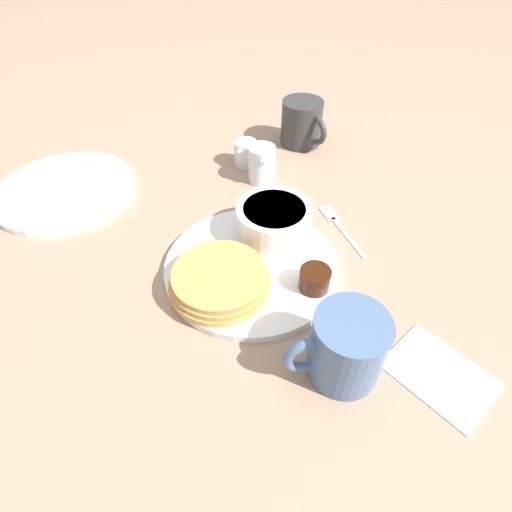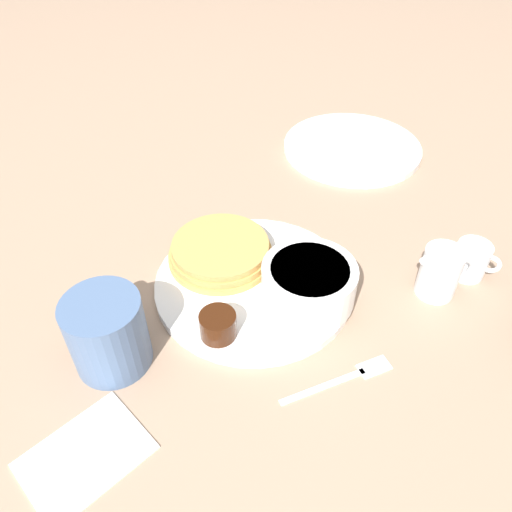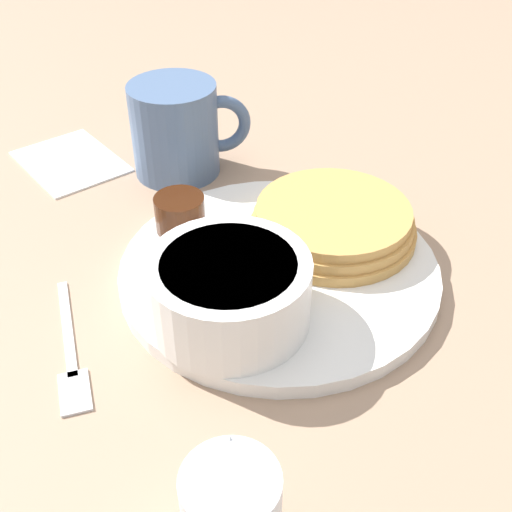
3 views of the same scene
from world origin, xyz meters
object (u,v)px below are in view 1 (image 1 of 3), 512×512
coffee_mug (345,348)px  fork (338,224)px  creamer_pitcher_far (246,153)px  creamer_pitcher_near (262,163)px  plate (252,266)px  second_mug (302,123)px  bowl (274,220)px

coffee_mug → fork: size_ratio=0.87×
creamer_pitcher_far → coffee_mug: bearing=137.4°
creamer_pitcher_near → fork: creamer_pitcher_near is taller
fork → coffee_mug: bearing=114.4°
plate → creamer_pitcher_near: (0.11, -0.20, 0.03)m
creamer_pitcher_near → second_mug: second_mug is taller
coffee_mug → fork: 0.27m
bowl → creamer_pitcher_far: bowl is taller
coffee_mug → creamer_pitcher_far: coffee_mug is taller
plate → bowl: 0.08m
bowl → fork: bowl is taller
plate → creamer_pitcher_far: (0.16, -0.23, 0.02)m
fork → creamer_pitcher_near: bearing=-14.0°
coffee_mug → creamer_pitcher_far: 0.46m
coffee_mug → creamer_pitcher_far: bearing=-42.6°
bowl → fork: size_ratio=0.99×
bowl → creamer_pitcher_far: bearing=-45.4°
creamer_pitcher_far → fork: 0.24m
second_mug → creamer_pitcher_near: bearing=90.7°
plate → creamer_pitcher_far: 0.28m
plate → second_mug: size_ratio=2.28×
plate → fork: bearing=-112.4°
bowl → second_mug: size_ratio=1.03×
fork → second_mug: size_ratio=1.04×
bowl → creamer_pitcher_far: (0.16, -0.16, -0.01)m
fork → second_mug: 0.27m
plate → coffee_mug: coffee_mug is taller
plate → bowl: (0.01, -0.07, 0.03)m
fork → plate: bearing=67.6°
plate → creamer_pitcher_far: size_ratio=3.92×
coffee_mug → fork: coffee_mug is taller
second_mug → creamer_pitcher_far: bearing=68.3°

